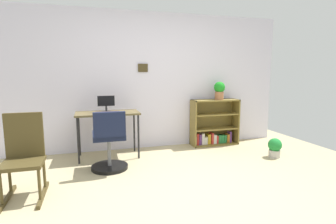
{
  "coord_description": "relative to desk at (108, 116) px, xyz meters",
  "views": [
    {
      "loc": [
        -1.0,
        -2.59,
        1.38
      ],
      "look_at": [
        0.14,
        1.26,
        0.78
      ],
      "focal_mm": 28.27,
      "sensor_mm": 36.0,
      "label": 1
    }
  ],
  "objects": [
    {
      "name": "office_chair",
      "position": [
        -0.03,
        -0.62,
        -0.3
      ],
      "size": [
        0.52,
        0.55,
        0.87
      ],
      "color": "black",
      "rests_on": "ground_plane"
    },
    {
      "name": "desk",
      "position": [
        0.0,
        0.0,
        0.0
      ],
      "size": [
        1.0,
        0.51,
        0.74
      ],
      "color": "brown",
      "rests_on": "ground_plane"
    },
    {
      "name": "ground_plane",
      "position": [
        0.75,
        -1.72,
        -0.68
      ],
      "size": [
        6.24,
        6.24,
        0.0
      ],
      "primitive_type": "plane",
      "color": "tan"
    },
    {
      "name": "potted_plant_on_shelf",
      "position": [
        2.08,
        0.18,
        0.38
      ],
      "size": [
        0.21,
        0.21,
        0.34
      ],
      "color": "#9E6642",
      "rests_on": "bookshelf_low"
    },
    {
      "name": "potted_plant_floor",
      "position": [
        2.6,
        -0.79,
        -0.51
      ],
      "size": [
        0.22,
        0.22,
        0.32
      ],
      "color": "#B7B2A8",
      "rests_on": "ground_plane"
    },
    {
      "name": "wall_back",
      "position": [
        0.75,
        0.43,
        0.54
      ],
      "size": [
        5.2,
        0.12,
        2.44
      ],
      "color": "silver",
      "rests_on": "ground_plane"
    },
    {
      "name": "keyboard",
      "position": [
        -0.0,
        -0.06,
        0.08
      ],
      "size": [
        0.37,
        0.13,
        0.02
      ],
      "primitive_type": "cube",
      "color": "#36272A",
      "rests_on": "desk"
    },
    {
      "name": "rocking_chair",
      "position": [
        -0.99,
        -1.15,
        -0.21
      ],
      "size": [
        0.42,
        0.64,
        0.93
      ],
      "color": "#473B1D",
      "rests_on": "ground_plane"
    },
    {
      "name": "monitor",
      "position": [
        -0.01,
        0.03,
        0.2
      ],
      "size": [
        0.27,
        0.18,
        0.26
      ],
      "color": "#262628",
      "rests_on": "desk"
    },
    {
      "name": "bookshelf_low",
      "position": [
        2.0,
        0.24,
        -0.3
      ],
      "size": [
        0.91,
        0.3,
        0.87
      ],
      "color": "olive",
      "rests_on": "ground_plane"
    }
  ]
}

